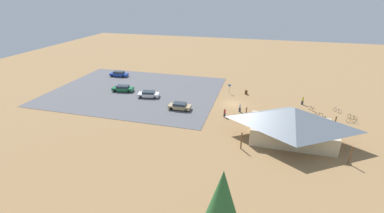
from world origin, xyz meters
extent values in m
plane|color=#937047|center=(0.00, 0.00, 0.00)|extent=(160.00, 160.00, 0.00)
cube|color=#56565B|center=(22.26, -1.86, 0.03)|extent=(36.94, 28.40, 0.05)
cube|color=#C6B28E|center=(-9.96, 11.45, 1.31)|extent=(11.94, 7.00, 2.63)
pyramid|color=slate|center=(-9.96, 11.45, 3.96)|extent=(14.37, 9.44, 2.66)
cylinder|color=brown|center=(-16.96, 6.91, 1.31)|extent=(0.20, 0.20, 2.63)
cylinder|color=brown|center=(-2.95, 6.91, 1.31)|extent=(0.20, 0.20, 2.63)
cylinder|color=brown|center=(-16.96, 15.98, 1.31)|extent=(0.20, 0.20, 2.63)
cylinder|color=brown|center=(-2.95, 15.98, 1.31)|extent=(0.20, 0.20, 2.63)
cylinder|color=brown|center=(-2.07, -6.27, 0.45)|extent=(0.60, 0.60, 0.90)
cylinder|color=#99999E|center=(1.58, -5.70, 1.10)|extent=(0.08, 0.08, 2.20)
cube|color=#1959B2|center=(1.58, -5.70, 1.90)|extent=(0.56, 0.04, 0.40)
cone|color=#2D6633|center=(-2.42, 31.05, 4.60)|extent=(3.03, 3.03, 5.26)
torus|color=black|center=(-19.61, -0.81, 0.34)|extent=(0.51, 0.51, 0.68)
torus|color=black|center=(-18.90, -1.51, 0.34)|extent=(0.51, 0.51, 0.68)
cylinder|color=silver|center=(-19.25, -1.16, 0.45)|extent=(0.68, 0.67, 0.04)
cylinder|color=silver|center=(-19.38, -1.03, 0.52)|extent=(0.04, 0.04, 0.35)
cube|color=black|center=(-19.38, -1.03, 0.69)|extent=(0.20, 0.20, 0.05)
cylinder|color=silver|center=(-18.97, -1.44, 0.59)|extent=(0.04, 0.04, 0.49)
cylinder|color=black|center=(-18.97, -1.44, 0.83)|extent=(0.36, 0.36, 0.03)
torus|color=black|center=(-20.14, 2.93, 0.37)|extent=(0.74, 0.15, 0.75)
torus|color=black|center=(-21.10, 2.78, 0.37)|extent=(0.74, 0.15, 0.75)
cylinder|color=orange|center=(-20.62, 2.85, 0.50)|extent=(0.88, 0.17, 0.04)
cylinder|color=orange|center=(-20.45, 2.88, 0.59)|extent=(0.04, 0.04, 0.43)
cube|color=black|center=(-20.45, 2.88, 0.80)|extent=(0.21, 0.11, 0.05)
cylinder|color=orange|center=(-21.00, 2.79, 0.63)|extent=(0.04, 0.04, 0.52)
cylinder|color=black|center=(-21.00, 2.79, 0.89)|extent=(0.11, 0.48, 0.03)
torus|color=black|center=(-15.91, 1.80, 0.36)|extent=(0.72, 0.14, 0.72)
torus|color=black|center=(-14.95, 1.94, 0.36)|extent=(0.72, 0.14, 0.72)
cylinder|color=#722D9E|center=(-15.43, 1.87, 0.48)|extent=(0.89, 0.16, 0.04)
cylinder|color=#722D9E|center=(-15.60, 1.85, 0.57)|extent=(0.04, 0.04, 0.41)
cube|color=black|center=(-15.60, 1.85, 0.77)|extent=(0.21, 0.11, 0.05)
cylinder|color=#722D9E|center=(-15.04, 1.92, 0.62)|extent=(0.04, 0.04, 0.51)
cylinder|color=black|center=(-15.04, 1.92, 0.87)|extent=(0.10, 0.48, 0.03)
torus|color=black|center=(-15.03, 3.97, 0.37)|extent=(0.73, 0.24, 0.74)
torus|color=black|center=(-13.97, 4.28, 0.37)|extent=(0.73, 0.24, 0.74)
cylinder|color=yellow|center=(-14.50, 4.13, 0.49)|extent=(0.98, 0.31, 0.04)
cylinder|color=yellow|center=(-14.69, 4.07, 0.59)|extent=(0.04, 0.04, 0.44)
cube|color=black|center=(-14.69, 4.07, 0.81)|extent=(0.21, 0.13, 0.05)
cylinder|color=yellow|center=(-14.08, 4.25, 0.64)|extent=(0.04, 0.04, 0.53)
cylinder|color=black|center=(-14.08, 4.25, 0.90)|extent=(0.16, 0.47, 0.03)
torus|color=black|center=(-10.92, 1.56, 0.33)|extent=(0.57, 0.41, 0.66)
torus|color=black|center=(-10.11, 2.13, 0.33)|extent=(0.57, 0.41, 0.66)
cylinder|color=#2347B7|center=(-10.52, 1.85, 0.44)|extent=(0.77, 0.55, 0.04)
cylinder|color=#2347B7|center=(-10.66, 1.75, 0.54)|extent=(0.04, 0.04, 0.41)
cube|color=black|center=(-10.66, 1.75, 0.74)|extent=(0.21, 0.18, 0.05)
cylinder|color=#2347B7|center=(-10.19, 2.08, 0.53)|extent=(0.04, 0.04, 0.40)
cylinder|color=black|center=(-10.19, 2.08, 0.73)|extent=(0.30, 0.41, 0.03)
torus|color=black|center=(-16.64, 4.25, 0.37)|extent=(0.29, 0.70, 0.74)
torus|color=black|center=(-16.27, 3.26, 0.37)|extent=(0.29, 0.70, 0.74)
cylinder|color=black|center=(-16.45, 3.76, 0.49)|extent=(0.37, 0.93, 0.04)
cylinder|color=black|center=(-16.52, 3.94, 0.56)|extent=(0.04, 0.04, 0.38)
cube|color=black|center=(-16.52, 3.94, 0.75)|extent=(0.14, 0.22, 0.05)
cylinder|color=black|center=(-16.31, 3.36, 0.62)|extent=(0.04, 0.04, 0.51)
cylinder|color=black|center=(-16.31, 3.36, 0.88)|extent=(0.46, 0.20, 0.03)
torus|color=black|center=(-21.56, 1.59, 0.34)|extent=(0.49, 0.52, 0.67)
torus|color=black|center=(-20.81, 0.80, 0.34)|extent=(0.49, 0.52, 0.67)
cylinder|color=#1E7F38|center=(-21.18, 1.19, 0.45)|extent=(0.71, 0.75, 0.04)
cylinder|color=#1E7F38|center=(-21.32, 1.33, 0.51)|extent=(0.04, 0.04, 0.35)
cube|color=black|center=(-21.32, 1.33, 0.69)|extent=(0.20, 0.20, 0.05)
cylinder|color=#1E7F38|center=(-20.88, 0.88, 0.56)|extent=(0.04, 0.04, 0.45)
cylinder|color=black|center=(-20.88, 0.88, 0.79)|extent=(0.37, 0.35, 0.03)
torus|color=black|center=(-14.48, -1.13, 0.35)|extent=(0.42, 0.62, 0.71)
torus|color=black|center=(-15.01, -0.32, 0.35)|extent=(0.42, 0.62, 0.71)
cylinder|color=red|center=(-14.74, -0.72, 0.47)|extent=(0.51, 0.77, 0.04)
cylinder|color=red|center=(-14.65, -0.87, 0.57)|extent=(0.04, 0.04, 0.43)
cube|color=black|center=(-14.65, -0.87, 0.78)|extent=(0.18, 0.21, 0.05)
cylinder|color=red|center=(-14.95, -0.40, 0.58)|extent=(0.04, 0.04, 0.46)
cylinder|color=black|center=(-14.95, -0.40, 0.81)|extent=(0.42, 0.29, 0.03)
torus|color=black|center=(-12.25, 3.49, 0.32)|extent=(0.19, 0.64, 0.65)
torus|color=black|center=(-11.99, 2.43, 0.32)|extent=(0.19, 0.64, 0.65)
cylinder|color=#B7B7BC|center=(-12.12, 2.96, 0.43)|extent=(0.28, 0.98, 0.04)
cylinder|color=#B7B7BC|center=(-12.17, 3.15, 0.52)|extent=(0.04, 0.04, 0.40)
cube|color=black|center=(-12.17, 3.15, 0.73)|extent=(0.13, 0.21, 0.05)
cylinder|color=#B7B7BC|center=(-12.02, 2.54, 0.56)|extent=(0.04, 0.04, 0.47)
cylinder|color=black|center=(-12.02, 2.54, 0.79)|extent=(0.47, 0.15, 0.03)
cube|color=tan|center=(9.59, 5.31, 0.58)|extent=(4.27, 1.88, 0.63)
cube|color=#2D3842|center=(9.59, 5.31, 1.14)|extent=(2.41, 1.62, 0.48)
cylinder|color=black|center=(11.01, 6.12, 0.37)|extent=(0.65, 0.24, 0.64)
cylinder|color=black|center=(11.05, 4.56, 0.37)|extent=(0.65, 0.24, 0.64)
cylinder|color=black|center=(8.13, 6.05, 0.37)|extent=(0.65, 0.24, 0.64)
cylinder|color=black|center=(8.17, 4.49, 0.37)|extent=(0.65, 0.24, 0.64)
cube|color=#1E6B3D|center=(24.91, -0.83, 0.60)|extent=(4.90, 2.36, 0.67)
cube|color=#2D3842|center=(24.91, -0.83, 1.18)|extent=(2.82, 1.87, 0.49)
cylinder|color=black|center=(26.39, 0.14, 0.37)|extent=(0.66, 0.31, 0.64)
cylinder|color=black|center=(26.60, -1.35, 0.37)|extent=(0.66, 0.31, 0.64)
cylinder|color=black|center=(23.22, -0.31, 0.37)|extent=(0.66, 0.31, 0.64)
cylinder|color=black|center=(23.43, -1.80, 0.37)|extent=(0.66, 0.31, 0.64)
cube|color=white|center=(17.87, 0.98, 0.59)|extent=(4.67, 2.65, 0.65)
cube|color=#2D3842|center=(17.87, 0.98, 1.15)|extent=(2.73, 2.07, 0.46)
cylinder|color=black|center=(19.19, 2.06, 0.37)|extent=(0.67, 0.33, 0.64)
cylinder|color=black|center=(19.49, 0.44, 0.37)|extent=(0.67, 0.33, 0.64)
cylinder|color=black|center=(16.25, 1.52, 0.37)|extent=(0.67, 0.33, 0.64)
cylinder|color=black|center=(16.55, -0.11, 0.37)|extent=(0.67, 0.33, 0.64)
cube|color=#1E42B2|center=(31.43, -10.74, 0.57)|extent=(4.81, 2.03, 0.60)
cube|color=#2D3842|center=(31.43, -10.74, 1.15)|extent=(2.73, 1.69, 0.56)
cylinder|color=black|center=(32.98, -9.88, 0.37)|extent=(0.65, 0.26, 0.64)
cylinder|color=black|center=(33.08, -11.40, 0.37)|extent=(0.65, 0.26, 0.64)
cylinder|color=black|center=(29.78, -10.09, 0.37)|extent=(0.65, 0.26, 0.64)
cylinder|color=black|center=(29.88, -11.60, 0.37)|extent=(0.65, 0.26, 0.64)
cube|color=#2D3347|center=(-13.33, -3.34, 0.41)|extent=(0.39, 0.36, 0.83)
cylinder|color=yellow|center=(-13.33, -3.34, 1.15)|extent=(0.36, 0.36, 0.64)
sphere|color=tan|center=(-13.33, -3.34, 1.59)|extent=(0.24, 0.24, 0.24)
cube|color=#2D3347|center=(-1.59, 3.33, 0.45)|extent=(0.40, 0.38, 0.90)
cylinder|color=silver|center=(-1.59, 3.33, 1.18)|extent=(0.36, 0.36, 0.57)
sphere|color=tan|center=(-1.59, 3.33, 1.58)|extent=(0.24, 0.24, 0.24)
cube|color=#2D3347|center=(0.84, 6.29, 0.41)|extent=(0.39, 0.40, 0.83)
cylinder|color=red|center=(0.84, 6.29, 1.12)|extent=(0.36, 0.36, 0.58)
sphere|color=tan|center=(0.84, 6.29, 1.52)|extent=(0.24, 0.24, 0.24)
camera|label=1|loc=(-4.39, 48.68, 20.77)|focal=24.45mm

